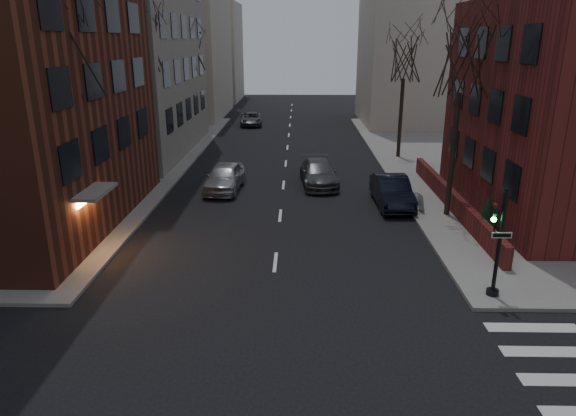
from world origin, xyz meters
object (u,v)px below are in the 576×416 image
at_px(tree_right_b, 405,58).
at_px(parked_sedan, 392,191).
at_px(tree_left_c, 190,50).
at_px(car_lane_silver, 225,177).
at_px(streetlamp_far, 203,91).
at_px(car_lane_far, 251,119).
at_px(sandwich_board, 417,202).
at_px(streetlamp_near, 142,124).
at_px(tree_left_b, 144,39).
at_px(traffic_signal, 497,250).
at_px(tree_left_a, 62,51).
at_px(evergreen_shrub, 487,214).
at_px(tree_right_a, 462,59).
at_px(car_lane_gray, 319,173).

relative_size(tree_right_b, parked_sedan, 1.82).
bearing_deg(tree_left_c, car_lane_silver, -73.21).
height_order(tree_right_b, streetlamp_far, tree_right_b).
bearing_deg(tree_left_c, car_lane_far, 59.81).
bearing_deg(sandwich_board, streetlamp_near, 150.08).
bearing_deg(parked_sedan, tree_left_b, 156.11).
relative_size(traffic_signal, sandwich_board, 3.91).
bearing_deg(streetlamp_near, tree_left_a, -94.29).
xyz_separation_m(tree_left_b, streetlamp_far, (0.60, 16.00, -4.68)).
distance_m(tree_right_b, sandwich_board, 15.28).
relative_size(tree_left_b, evergreen_shrub, 5.91).
height_order(traffic_signal, parked_sedan, traffic_signal).
bearing_deg(tree_right_b, car_lane_far, 129.35).
bearing_deg(car_lane_silver, tree_left_a, -117.11).
bearing_deg(parked_sedan, tree_left_c, 125.06).
height_order(streetlamp_far, car_lane_far, streetlamp_far).
xyz_separation_m(tree_right_a, parked_sedan, (-2.60, 1.85, -7.20)).
bearing_deg(car_lane_far, parked_sedan, -74.68).
bearing_deg(car_lane_far, evergreen_shrub, -71.56).
distance_m(traffic_signal, tree_right_a, 10.92).
relative_size(parked_sedan, evergreen_shrub, 2.76).
relative_size(tree_left_b, sandwich_board, 10.57).
relative_size(parked_sedan, car_lane_far, 1.03).
distance_m(traffic_signal, tree_left_a, 18.66).
bearing_deg(tree_right_a, tree_left_a, -167.20).
relative_size(streetlamp_far, car_lane_far, 1.28).
bearing_deg(tree_right_a, sandwich_board, 162.81).
xyz_separation_m(tree_left_a, parked_sedan, (15.00, 5.85, -7.64)).
relative_size(car_lane_far, evergreen_shrub, 2.69).
bearing_deg(tree_left_b, sandwich_board, -25.08).
distance_m(streetlamp_near, evergreen_shrub, 19.56).
height_order(tree_left_b, car_lane_silver, tree_left_b).
relative_size(tree_left_a, car_lane_silver, 2.07).
bearing_deg(tree_left_a, car_lane_gray, 42.37).
xyz_separation_m(tree_right_a, sandwich_board, (-1.50, 0.46, -7.37)).
relative_size(streetlamp_far, car_lane_gray, 1.18).
relative_size(tree_right_b, car_lane_silver, 1.86).
relative_size(traffic_signal, evergreen_shrub, 2.19).
bearing_deg(tree_right_a, streetlamp_far, 125.31).
bearing_deg(tree_left_c, parked_sedan, -53.33).
distance_m(parked_sedan, car_lane_far, 29.90).
relative_size(car_lane_gray, car_lane_far, 1.08).
bearing_deg(car_lane_far, tree_left_a, -102.77).
bearing_deg(car_lane_far, tree_right_a, -71.53).
xyz_separation_m(tree_right_a, tree_right_b, (0.00, 14.00, -0.44)).
relative_size(car_lane_silver, sandwich_board, 4.84).
distance_m(tree_right_b, car_lane_gray, 12.33).
distance_m(tree_right_a, tree_right_b, 14.01).
distance_m(tree_left_b, parked_sedan, 18.11).
relative_size(tree_left_a, car_lane_gray, 1.93).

